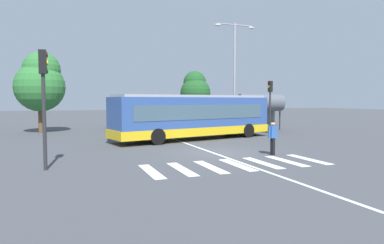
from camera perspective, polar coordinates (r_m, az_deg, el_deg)
The scene contains 14 objects.
ground_plane at distance 17.57m, azimuth 3.94°, elevation -5.17°, with size 160.00×160.00×0.00m, color #424449.
city_transit_bus at distance 23.29m, azimuth 0.39°, elevation 0.95°, with size 12.09×5.09×3.06m.
pedestrian_crossing_street at distance 17.08m, azimuth 13.51°, elevation -2.24°, with size 0.57×0.33×1.72m.
parked_car_white at distance 31.73m, azimuth -12.31°, elevation 0.11°, with size 2.13×4.61×1.35m.
parked_car_champagne at distance 33.02m, azimuth -7.62°, elevation 0.31°, with size 2.22×4.65×1.35m.
parked_car_red at distance 33.40m, azimuth -3.21°, elevation 0.37°, with size 1.92×4.52×1.35m.
traffic_light_near_corner at distance 14.14m, azimuth -23.81°, elevation 4.99°, with size 0.33×0.32×4.62m.
traffic_light_far_corner at distance 28.87m, azimuth 13.06°, elevation 4.01°, with size 0.33×0.32×4.30m.
bus_stop_shelter at distance 30.86m, azimuth 11.49°, elevation 3.10°, with size 4.28×1.54×3.25m.
twin_arm_street_lamp at distance 30.44m, azimuth 7.20°, elevation 9.40°, with size 3.89×0.32×9.46m.
background_tree_left at distance 30.76m, azimuth -24.28°, elevation 6.17°, with size 4.04×4.04×6.72m.
background_tree_right at distance 38.96m, azimuth 0.54°, elevation 5.44°, with size 3.49×3.49×6.07m.
crosswalk_painted_stripes at distance 14.38m, azimuth 7.65°, elevation -7.17°, with size 7.83×2.78×0.01m.
lane_center_line at distance 19.33m, azimuth 1.05°, elevation -4.34°, with size 0.16×24.00×0.01m, color silver.
Camera 1 is at (-7.30, -15.75, 2.71)m, focal length 31.54 mm.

